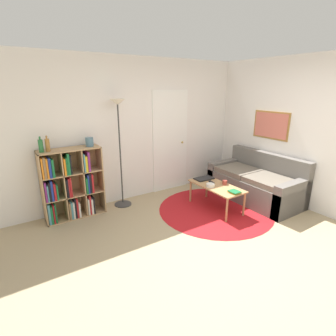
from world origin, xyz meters
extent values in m
plane|color=tan|center=(0.00, 0.00, 0.00)|extent=(14.00, 14.00, 0.00)
cube|color=silver|center=(0.00, 2.39, 1.30)|extent=(7.12, 0.05, 2.60)
cube|color=white|center=(0.57, 2.36, 1.01)|extent=(0.81, 0.02, 2.02)
sphere|color=tan|center=(0.85, 2.33, 0.97)|extent=(0.04, 0.04, 0.04)
cube|color=silver|center=(2.09, 1.18, 1.30)|extent=(0.05, 5.37, 2.60)
cube|color=olive|center=(2.05, 1.12, 1.38)|extent=(0.02, 0.76, 0.52)
cube|color=#C66656|center=(2.04, 1.12, 1.38)|extent=(0.01, 0.70, 0.46)
cylinder|color=#B2191E|center=(0.67, 1.06, 0.00)|extent=(1.98, 1.98, 0.01)
cube|color=tan|center=(-1.91, 2.18, 0.58)|extent=(0.02, 0.34, 1.15)
cube|color=tan|center=(-0.99, 2.18, 0.58)|extent=(0.02, 0.34, 1.15)
cube|color=tan|center=(-1.45, 2.18, 1.14)|extent=(0.94, 0.34, 0.02)
cube|color=tan|center=(-1.45, 2.18, 0.01)|extent=(0.94, 0.34, 0.02)
cube|color=tan|center=(-1.45, 2.34, 0.58)|extent=(0.94, 0.02, 1.15)
cube|color=tan|center=(-1.60, 2.18, 0.58)|extent=(0.02, 0.32, 1.12)
cube|color=tan|center=(-1.30, 2.18, 0.58)|extent=(0.02, 0.32, 1.12)
cube|color=tan|center=(-1.45, 2.18, 0.39)|extent=(0.91, 0.32, 0.02)
cube|color=tan|center=(-1.45, 2.18, 0.76)|extent=(0.91, 0.32, 0.02)
cube|color=teal|center=(-1.88, 2.14, 0.19)|extent=(0.03, 0.25, 0.34)
cube|color=#196B38|center=(-1.84, 2.14, 0.16)|extent=(0.03, 0.25, 0.29)
cube|color=#B21E23|center=(-1.81, 2.12, 0.17)|extent=(0.02, 0.21, 0.31)
cube|color=#196B38|center=(-1.78, 2.15, 0.18)|extent=(0.02, 0.27, 0.32)
cube|color=olive|center=(-1.57, 2.11, 0.16)|extent=(0.03, 0.19, 0.28)
cube|color=teal|center=(-1.54, 2.14, 0.16)|extent=(0.03, 0.26, 0.29)
cube|color=silver|center=(-1.51, 2.12, 0.16)|extent=(0.02, 0.21, 0.28)
cube|color=black|center=(-1.48, 2.15, 0.19)|extent=(0.03, 0.27, 0.34)
cube|color=#B21E23|center=(-1.45, 2.13, 0.18)|extent=(0.03, 0.24, 0.33)
cube|color=silver|center=(-1.42, 2.12, 0.14)|extent=(0.03, 0.22, 0.25)
cube|color=silver|center=(-1.27, 2.13, 0.15)|extent=(0.02, 0.22, 0.27)
cube|color=#B21E23|center=(-1.24, 2.12, 0.18)|extent=(0.02, 0.22, 0.33)
cube|color=silver|center=(-1.21, 2.11, 0.15)|extent=(0.03, 0.19, 0.26)
cube|color=black|center=(-1.18, 2.14, 0.16)|extent=(0.02, 0.25, 0.29)
cube|color=#7F287A|center=(-1.88, 2.14, 0.56)|extent=(0.02, 0.26, 0.31)
cube|color=teal|center=(-1.85, 2.15, 0.53)|extent=(0.02, 0.27, 0.26)
cube|color=black|center=(-1.82, 2.11, 0.55)|extent=(0.03, 0.20, 0.30)
cube|color=navy|center=(-1.79, 2.13, 0.56)|extent=(0.03, 0.24, 0.32)
cube|color=#B21E23|center=(-1.75, 2.15, 0.54)|extent=(0.03, 0.27, 0.27)
cube|color=#196B38|center=(-1.72, 2.13, 0.52)|extent=(0.02, 0.24, 0.25)
cube|color=black|center=(-1.57, 2.12, 0.55)|extent=(0.03, 0.21, 0.30)
cube|color=#B21E23|center=(-1.54, 2.13, 0.55)|extent=(0.02, 0.23, 0.31)
cube|color=#B21E23|center=(-1.51, 2.12, 0.56)|extent=(0.02, 0.20, 0.32)
cube|color=#196B38|center=(-1.26, 2.14, 0.53)|extent=(0.03, 0.24, 0.27)
cube|color=navy|center=(-1.24, 2.14, 0.56)|extent=(0.02, 0.25, 0.31)
cube|color=black|center=(-1.20, 2.12, 0.57)|extent=(0.03, 0.22, 0.33)
cube|color=#B21E23|center=(-1.17, 2.13, 0.56)|extent=(0.03, 0.23, 0.32)
cube|color=orange|center=(-1.88, 2.14, 0.93)|extent=(0.02, 0.25, 0.31)
cube|color=olive|center=(-1.85, 2.12, 0.93)|extent=(0.03, 0.21, 0.32)
cube|color=orange|center=(-1.81, 2.13, 0.92)|extent=(0.03, 0.23, 0.30)
cube|color=navy|center=(-1.78, 2.12, 0.92)|extent=(0.03, 0.21, 0.30)
cube|color=#196B38|center=(-1.73, 2.14, 0.91)|extent=(0.03, 0.24, 0.28)
cube|color=orange|center=(-1.57, 2.14, 0.90)|extent=(0.03, 0.25, 0.27)
cube|color=#196B38|center=(-1.54, 2.14, 0.91)|extent=(0.02, 0.26, 0.28)
cube|color=#196B38|center=(-1.51, 2.15, 0.94)|extent=(0.03, 0.26, 0.34)
cube|color=black|center=(-1.48, 2.13, 0.93)|extent=(0.02, 0.22, 0.31)
cube|color=teal|center=(-1.27, 2.12, 0.92)|extent=(0.02, 0.21, 0.29)
cube|color=gold|center=(-1.24, 2.14, 0.90)|extent=(0.03, 0.25, 0.26)
cube|color=#7F287A|center=(-1.20, 2.14, 0.93)|extent=(0.03, 0.25, 0.32)
cylinder|color=#333333|center=(-0.61, 2.14, 0.01)|extent=(0.31, 0.31, 0.01)
cylinder|color=#333333|center=(-0.61, 2.14, 0.95)|extent=(0.02, 0.02, 1.79)
cone|color=white|center=(-0.61, 2.14, 1.84)|extent=(0.27, 0.27, 0.10)
cube|color=#66605B|center=(1.61, 1.02, 0.22)|extent=(0.86, 1.72, 0.44)
cube|color=#66605B|center=(1.96, 1.02, 0.43)|extent=(0.16, 1.72, 0.87)
cube|color=#66605B|center=(1.61, 0.24, 0.29)|extent=(0.86, 0.16, 0.58)
cube|color=#66605B|center=(1.61, 1.80, 0.29)|extent=(0.86, 0.16, 0.58)
cube|color=#6F6558|center=(1.53, 0.67, 0.49)|extent=(0.66, 0.68, 0.10)
cube|color=#6F6558|center=(1.53, 1.37, 0.49)|extent=(0.66, 0.68, 0.10)
cube|color=#AD7F51|center=(0.71, 1.11, 0.42)|extent=(0.48, 1.02, 0.02)
cylinder|color=#AD7F51|center=(0.51, 0.64, 0.21)|extent=(0.04, 0.04, 0.41)
cylinder|color=#AD7F51|center=(0.51, 1.58, 0.21)|extent=(0.04, 0.04, 0.41)
cylinder|color=#AD7F51|center=(0.91, 0.64, 0.21)|extent=(0.04, 0.04, 0.41)
cylinder|color=#AD7F51|center=(0.91, 1.58, 0.21)|extent=(0.04, 0.04, 0.41)
cube|color=black|center=(0.74, 1.48, 0.45)|extent=(0.35, 0.21, 0.02)
cylinder|color=silver|center=(0.58, 1.12, 0.46)|extent=(0.15, 0.15, 0.05)
cube|color=gold|center=(0.73, 0.71, 0.44)|extent=(0.15, 0.17, 0.02)
cube|color=#196B38|center=(0.72, 0.69, 0.46)|extent=(0.15, 0.17, 0.02)
cylinder|color=#A33D33|center=(0.86, 1.06, 0.47)|extent=(0.08, 0.08, 0.08)
cube|color=black|center=(0.73, 1.26, 0.45)|extent=(0.07, 0.15, 0.02)
cylinder|color=#236633|center=(-1.84, 2.16, 1.25)|extent=(0.07, 0.07, 0.19)
cylinder|color=#236633|center=(-1.84, 2.16, 1.36)|extent=(0.03, 0.03, 0.05)
cylinder|color=olive|center=(-1.75, 2.16, 1.25)|extent=(0.06, 0.06, 0.19)
cylinder|color=olive|center=(-1.75, 2.16, 1.37)|extent=(0.02, 0.02, 0.05)
cylinder|color=slate|center=(-1.12, 2.18, 1.22)|extent=(0.13, 0.13, 0.14)
camera|label=1|loc=(-2.31, -2.01, 2.08)|focal=28.00mm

